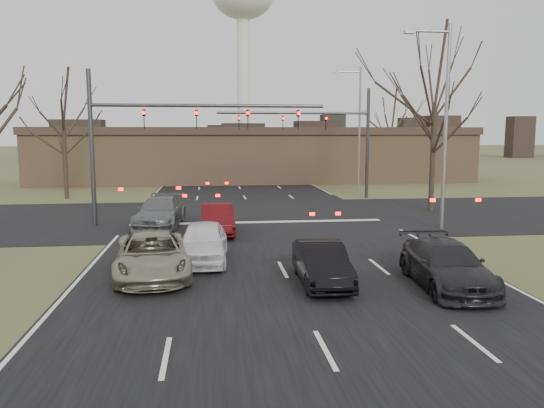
# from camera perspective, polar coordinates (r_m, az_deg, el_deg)

# --- Properties ---
(ground) EXTENTS (360.00, 360.00, 0.00)m
(ground) POSITION_cam_1_polar(r_m,az_deg,el_deg) (16.00, 2.64, -9.86)
(ground) COLOR #50542D
(ground) RESTS_ON ground
(road_main) EXTENTS (14.00, 300.00, 0.02)m
(road_main) POSITION_cam_1_polar(r_m,az_deg,el_deg) (75.25, -4.72, 4.03)
(road_main) COLOR black
(road_main) RESTS_ON ground
(road_cross) EXTENTS (200.00, 14.00, 0.02)m
(road_cross) POSITION_cam_1_polar(r_m,az_deg,el_deg) (30.54, -1.88, -1.36)
(road_cross) COLOR black
(road_cross) RESTS_ON ground
(building) EXTENTS (42.40, 10.40, 5.30)m
(building) POSITION_cam_1_polar(r_m,az_deg,el_deg) (53.28, -1.79, 5.39)
(building) COLOR #916D4E
(building) RESTS_ON ground
(water_tower) EXTENTS (15.00, 15.00, 44.50)m
(water_tower) POSITION_cam_1_polar(r_m,az_deg,el_deg) (138.74, -3.14, 20.47)
(water_tower) COLOR silver
(water_tower) RESTS_ON ground
(mast_arm_near) EXTENTS (12.12, 0.24, 8.00)m
(mast_arm_near) POSITION_cam_1_polar(r_m,az_deg,el_deg) (28.19, -12.34, 8.04)
(mast_arm_near) COLOR #383A3D
(mast_arm_near) RESTS_ON ground
(mast_arm_far) EXTENTS (11.12, 0.24, 8.00)m
(mast_arm_far) POSITION_cam_1_polar(r_m,az_deg,el_deg) (39.02, 6.27, 7.95)
(mast_arm_far) COLOR #383A3D
(mast_arm_far) RESTS_ON ground
(streetlight_right_near) EXTENTS (2.34, 0.25, 10.00)m
(streetlight_right_near) POSITION_cam_1_polar(r_m,az_deg,el_deg) (27.49, 17.88, 8.93)
(streetlight_right_near) COLOR gray
(streetlight_right_near) RESTS_ON ground
(streetlight_right_far) EXTENTS (2.34, 0.25, 10.00)m
(streetlight_right_far) POSITION_cam_1_polar(r_m,az_deg,el_deg) (43.68, 9.17, 8.62)
(streetlight_right_far) COLOR gray
(streetlight_right_far) RESTS_ON ground
(tree_right_near) EXTENTS (6.90, 6.90, 11.50)m
(tree_right_near) POSITION_cam_1_polar(r_m,az_deg,el_deg) (34.09, 17.27, 14.24)
(tree_right_near) COLOR black
(tree_right_near) RESTS_ON ground
(tree_left_far) EXTENTS (5.70, 5.70, 9.50)m
(tree_left_far) POSITION_cam_1_polar(r_m,az_deg,el_deg) (41.49, -21.68, 10.66)
(tree_left_far) COLOR black
(tree_left_far) RESTS_ON ground
(tree_right_far) EXTENTS (5.40, 5.40, 9.00)m
(tree_right_far) POSITION_cam_1_polar(r_m,az_deg,el_deg) (53.06, 12.82, 9.83)
(tree_right_far) COLOR black
(tree_right_far) RESTS_ON ground
(car_silver_suv) EXTENTS (2.98, 5.47, 1.45)m
(car_silver_suv) POSITION_cam_1_polar(r_m,az_deg,el_deg) (18.35, -12.78, -5.40)
(car_silver_suv) COLOR gray
(car_silver_suv) RESTS_ON ground
(car_white_sedan) EXTENTS (1.98, 4.50, 1.51)m
(car_white_sedan) POSITION_cam_1_polar(r_m,az_deg,el_deg) (20.04, -7.43, -4.08)
(car_white_sedan) COLOR white
(car_white_sedan) RESTS_ON ground
(car_black_hatch) EXTENTS (1.49, 4.07, 1.33)m
(car_black_hatch) POSITION_cam_1_polar(r_m,az_deg,el_deg) (17.12, 5.37, -6.39)
(car_black_hatch) COLOR black
(car_black_hatch) RESTS_ON ground
(car_charcoal_sedan) EXTENTS (2.33, 5.01, 1.41)m
(car_charcoal_sedan) POSITION_cam_1_polar(r_m,az_deg,el_deg) (17.55, 18.26, -6.26)
(car_charcoal_sedan) COLOR black
(car_charcoal_sedan) RESTS_ON ground
(car_grey_ahead) EXTENTS (2.60, 5.43, 1.53)m
(car_grey_ahead) POSITION_cam_1_polar(r_m,az_deg,el_deg) (27.81, -11.94, -0.86)
(car_grey_ahead) COLOR slate
(car_grey_ahead) RESTS_ON ground
(car_red_ahead) EXTENTS (1.61, 4.33, 1.41)m
(car_red_ahead) POSITION_cam_1_polar(r_m,az_deg,el_deg) (25.46, -5.91, -1.64)
(car_red_ahead) COLOR #4D0B0E
(car_red_ahead) RESTS_ON ground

